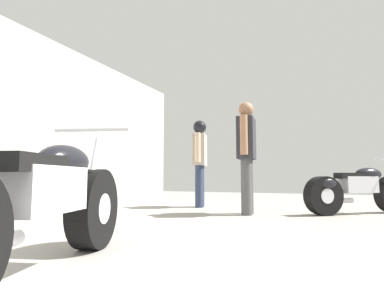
% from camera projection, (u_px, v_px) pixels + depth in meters
% --- Properties ---
extents(ground_plane, '(17.06, 17.06, 0.00)m').
position_uv_depth(ground_plane, '(245.00, 234.00, 3.21)').
color(ground_plane, gray).
extents(garage_partition_left, '(0.08, 7.82, 2.66)m').
position_uv_depth(garage_partition_left, '(27.00, 122.00, 4.59)').
color(garage_partition_left, '#B7B5AD').
rests_on(garage_partition_left, ground_plane).
extents(motorcycle_maroon_cruiser, '(0.86, 1.97, 0.94)m').
position_uv_depth(motorcycle_maroon_cruiser, '(40.00, 204.00, 1.83)').
color(motorcycle_maroon_cruiser, black).
rests_on(motorcycle_maroon_cruiser, ground_plane).
extents(motorcycle_black_naked, '(1.53, 1.34, 0.87)m').
position_uv_depth(motorcycle_black_naked, '(357.00, 190.00, 4.96)').
color(motorcycle_black_naked, black).
rests_on(motorcycle_black_naked, ground_plane).
extents(mechanic_in_blue, '(0.30, 0.69, 1.71)m').
position_uv_depth(mechanic_in_blue, '(247.00, 150.00, 4.98)').
color(mechanic_in_blue, '#4C4C4C').
rests_on(mechanic_in_blue, ground_plane).
extents(mechanic_with_helmet, '(0.33, 0.64, 1.64)m').
position_uv_depth(mechanic_with_helmet, '(200.00, 155.00, 6.20)').
color(mechanic_with_helmet, '#2D3851').
rests_on(mechanic_with_helmet, ground_plane).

